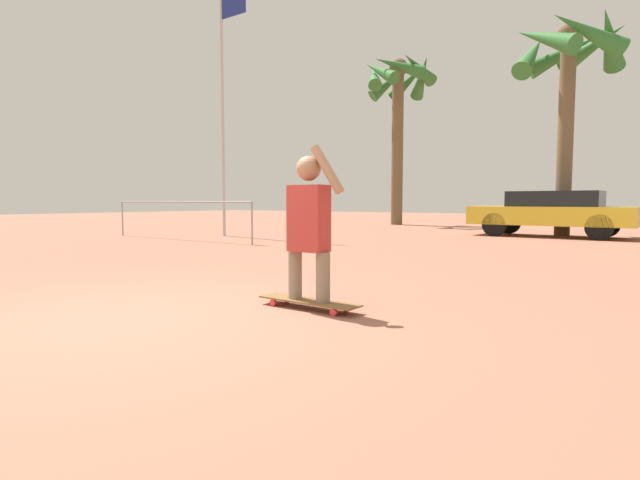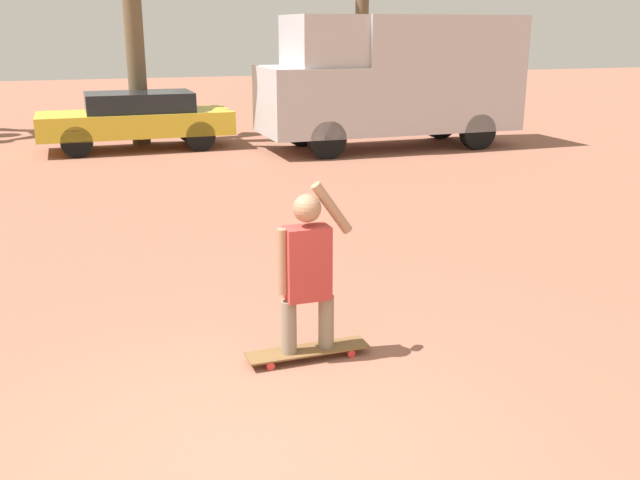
{
  "view_description": "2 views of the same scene",
  "coord_description": "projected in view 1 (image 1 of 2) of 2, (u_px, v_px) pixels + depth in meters",
  "views": [
    {
      "loc": [
        3.91,
        -2.55,
        1.07
      ],
      "look_at": [
        0.74,
        1.76,
        0.66
      ],
      "focal_mm": 28.0,
      "sensor_mm": 36.0,
      "label": 1
    },
    {
      "loc": [
        -0.92,
        -4.21,
        2.86
      ],
      "look_at": [
        1.24,
        1.96,
        0.91
      ],
      "focal_mm": 40.0,
      "sensor_mm": 36.0,
      "label": 2
    }
  ],
  "objects": [
    {
      "name": "ground_plane",
      "position": [
        136.0,
        322.0,
        4.44
      ],
      "size": [
        80.0,
        80.0,
        0.0
      ],
      "primitive_type": "plane",
      "color": "#935B47"
    },
    {
      "name": "parked_car_yellow",
      "position": [
        551.0,
        212.0,
        15.02
      ],
      "size": [
        4.56,
        1.78,
        1.37
      ],
      "color": "black",
      "rests_on": "ground_plane"
    },
    {
      "name": "person_skateboarder",
      "position": [
        309.0,
        220.0,
        4.91
      ],
      "size": [
        0.68,
        0.24,
        1.53
      ],
      "color": "gray",
      "rests_on": "skateboard"
    },
    {
      "name": "skateboard",
      "position": [
        309.0,
        302.0,
        4.97
      ],
      "size": [
        1.11,
        0.26,
        0.09
      ],
      "color": "brown",
      "rests_on": "ground_plane"
    },
    {
      "name": "flagpole",
      "position": [
        224.0,
        97.0,
        15.11
      ],
      "size": [
        1.09,
        0.12,
        7.36
      ],
      "color": "#B7B7BC",
      "rests_on": "ground_plane"
    },
    {
      "name": "palm_tree_center_background",
      "position": [
        570.0,
        62.0,
        15.24
      ],
      "size": [
        3.37,
        3.58,
        6.66
      ],
      "color": "brown",
      "rests_on": "ground_plane"
    },
    {
      "name": "plaza_railing_segment",
      "position": [
        179.0,
        206.0,
        13.91
      ],
      "size": [
        5.64,
        0.05,
        1.08
      ],
      "color": "#99999E",
      "rests_on": "ground_plane"
    },
    {
      "name": "palm_tree_far_left",
      "position": [
        398.0,
        92.0,
        22.41
      ],
      "size": [
        3.43,
        3.4,
        7.56
      ],
      "color": "brown",
      "rests_on": "ground_plane"
    }
  ]
}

